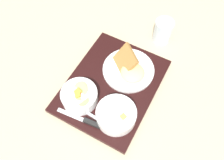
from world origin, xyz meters
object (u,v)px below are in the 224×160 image
Objects in this scene: knife at (87,121)px; bowl_soup at (116,115)px; bowl_salad at (80,96)px; plate_main at (129,69)px; glass_water at (163,32)px; spoon at (87,113)px.

bowl_soup is at bearing -147.65° from knife.
bowl_soup is 0.82× the size of knife.
bowl_salad is 0.65× the size of plate_main.
plate_main is 0.23m from glass_water.
bowl_salad is 0.78× the size of spoon.
knife is (-0.05, 0.08, -0.02)m from bowl_soup.
plate_main reaches higher than spoon.
plate_main is 1.97× the size of glass_water.
glass_water is (0.43, -0.13, 0.02)m from spoon.
bowl_soup is 0.19m from plate_main.
bowl_soup is (-0.01, -0.14, -0.00)m from bowl_salad.
bowl_soup reaches higher than knife.
bowl_salad is 0.21m from plate_main.
bowl_salad is 0.43m from glass_water.
plate_main reaches higher than bowl_salad.
bowl_soup is at bearing -171.76° from plate_main.
spoon is (0.03, 0.01, -0.00)m from knife.
plate_main is at bearing 8.24° from bowl_soup.
glass_water is at bearing -97.76° from spoon.
plate_main is at bearing 163.94° from glass_water.
glass_water reaches higher than bowl_salad.
knife is 0.47m from glass_water.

